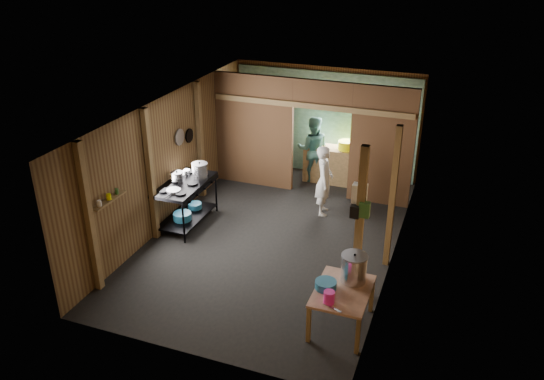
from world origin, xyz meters
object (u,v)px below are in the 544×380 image
at_px(pink_bucket, 329,297).
at_px(cook, 324,180).
at_px(gas_range, 186,203).
at_px(prep_table, 341,308).
at_px(stock_pot, 354,269).
at_px(stove_pot_large, 200,171).
at_px(yellow_tub, 346,145).

bearing_deg(pink_bucket, cook, 106.39).
height_order(gas_range, cook, cook).
xyz_separation_m(prep_table, pink_bucket, (-0.11, -0.37, 0.42)).
height_order(gas_range, stock_pot, stock_pot).
distance_m(gas_range, cook, 2.87).
xyz_separation_m(gas_range, prep_table, (3.71, -2.04, -0.13)).
height_order(stove_pot_large, pink_bucket, stove_pot_large).
bearing_deg(gas_range, cook, 29.90).
relative_size(stove_pot_large, yellow_tub, 0.89).
distance_m(stock_pot, yellow_tub, 4.99).
bearing_deg(prep_table, yellow_tub, 103.01).
distance_m(stock_pot, pink_bucket, 0.69).
height_order(gas_range, pink_bucket, gas_range).
bearing_deg(cook, stove_pot_large, 102.74).
height_order(pink_bucket, cook, cook).
distance_m(pink_bucket, cook, 3.99).
bearing_deg(gas_range, stove_pot_large, 64.18).
height_order(prep_table, stock_pot, stock_pot).
relative_size(gas_range, cook, 1.03).
xyz_separation_m(prep_table, cook, (-1.24, 3.46, 0.43)).
relative_size(gas_range, stock_pot, 3.28).
bearing_deg(stove_pot_large, pink_bucket, -38.86).
bearing_deg(yellow_tub, cook, -92.05).
relative_size(gas_range, yellow_tub, 4.19).
bearing_deg(pink_bucket, yellow_tub, 101.04).
xyz_separation_m(stock_pot, cook, (-1.33, 3.18, -0.11)).
bearing_deg(stove_pot_large, prep_table, -34.08).
distance_m(stove_pot_large, yellow_tub, 3.60).
distance_m(prep_table, yellow_tub, 5.28).
bearing_deg(cook, stock_pot, -169.55).
relative_size(stove_pot_large, cook, 0.22).
distance_m(stove_pot_large, stock_pot, 4.20).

